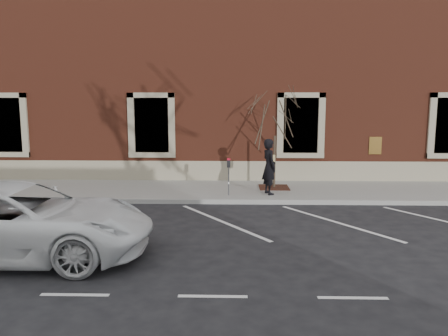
{
  "coord_description": "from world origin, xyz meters",
  "views": [
    {
      "loc": [
        0.38,
        -14.09,
        3.32
      ],
      "look_at": [
        0.0,
        0.6,
        1.1
      ],
      "focal_mm": 35.0,
      "sensor_mm": 36.0,
      "label": 1
    }
  ],
  "objects_px": {
    "man": "(269,167)",
    "white_truck": "(17,221)",
    "parking_meter": "(229,170)",
    "sapling": "(275,121)"
  },
  "relations": [
    {
      "from": "man",
      "to": "sapling",
      "type": "height_order",
      "value": "sapling"
    },
    {
      "from": "man",
      "to": "parking_meter",
      "type": "height_order",
      "value": "man"
    },
    {
      "from": "man",
      "to": "sapling",
      "type": "bearing_deg",
      "value": -33.56
    },
    {
      "from": "man",
      "to": "sapling",
      "type": "distance_m",
      "value": 1.91
    },
    {
      "from": "sapling",
      "to": "white_truck",
      "type": "xyz_separation_m",
      "value": [
        -6.12,
        -7.14,
        -1.83
      ]
    },
    {
      "from": "man",
      "to": "white_truck",
      "type": "height_order",
      "value": "man"
    },
    {
      "from": "parking_meter",
      "to": "sapling",
      "type": "height_order",
      "value": "sapling"
    },
    {
      "from": "man",
      "to": "white_truck",
      "type": "distance_m",
      "value": 8.39
    },
    {
      "from": "parking_meter",
      "to": "sapling",
      "type": "distance_m",
      "value": 2.69
    },
    {
      "from": "white_truck",
      "to": "man",
      "type": "bearing_deg",
      "value": -45.49
    }
  ]
}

